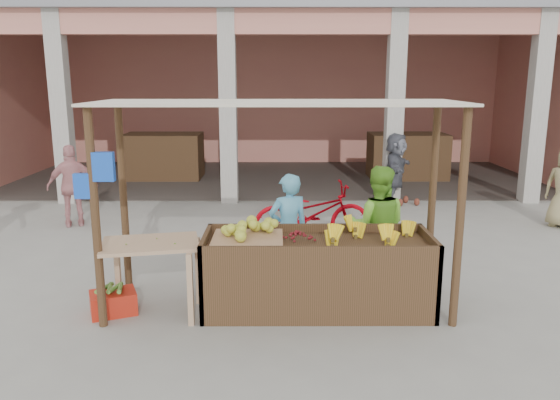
{
  "coord_description": "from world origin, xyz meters",
  "views": [
    {
      "loc": [
        0.05,
        -5.94,
        2.63
      ],
      "look_at": [
        0.08,
        1.2,
        1.03
      ],
      "focal_mm": 35.0,
      "sensor_mm": 36.0,
      "label": 1
    }
  ],
  "objects_px": {
    "vendor_blue": "(288,226)",
    "vendor_green": "(377,223)",
    "fruit_stall": "(317,276)",
    "red_crate": "(113,303)",
    "motorcycle": "(312,212)",
    "side_table": "(151,254)"
  },
  "relations": [
    {
      "from": "vendor_blue",
      "to": "vendor_green",
      "type": "bearing_deg",
      "value": 158.1
    },
    {
      "from": "fruit_stall",
      "to": "red_crate",
      "type": "xyz_separation_m",
      "value": [
        -2.33,
        -0.13,
        -0.27
      ]
    },
    {
      "from": "vendor_blue",
      "to": "motorcycle",
      "type": "xyz_separation_m",
      "value": [
        0.42,
        1.82,
        -0.26
      ]
    },
    {
      "from": "side_table",
      "to": "vendor_blue",
      "type": "height_order",
      "value": "vendor_blue"
    },
    {
      "from": "vendor_green",
      "to": "fruit_stall",
      "type": "bearing_deg",
      "value": 53.35
    },
    {
      "from": "red_crate",
      "to": "side_table",
      "type": "bearing_deg",
      "value": -22.88
    },
    {
      "from": "side_table",
      "to": "motorcycle",
      "type": "relative_size",
      "value": 0.59
    },
    {
      "from": "red_crate",
      "to": "fruit_stall",
      "type": "bearing_deg",
      "value": -18.81
    },
    {
      "from": "side_table",
      "to": "motorcycle",
      "type": "bearing_deg",
      "value": 42.99
    },
    {
      "from": "fruit_stall",
      "to": "vendor_green",
      "type": "height_order",
      "value": "vendor_green"
    },
    {
      "from": "red_crate",
      "to": "motorcycle",
      "type": "bearing_deg",
      "value": 26.44
    },
    {
      "from": "vendor_blue",
      "to": "vendor_green",
      "type": "xyz_separation_m",
      "value": [
        1.13,
        -0.04,
        0.05
      ]
    },
    {
      "from": "vendor_green",
      "to": "motorcycle",
      "type": "xyz_separation_m",
      "value": [
        -0.71,
        1.85,
        -0.31
      ]
    },
    {
      "from": "red_crate",
      "to": "vendor_green",
      "type": "height_order",
      "value": "vendor_green"
    },
    {
      "from": "red_crate",
      "to": "motorcycle",
      "type": "distance_m",
      "value": 3.68
    },
    {
      "from": "vendor_blue",
      "to": "fruit_stall",
      "type": "bearing_deg",
      "value": 91.82
    },
    {
      "from": "motorcycle",
      "to": "fruit_stall",
      "type": "bearing_deg",
      "value": 171.42
    },
    {
      "from": "vendor_green",
      "to": "side_table",
      "type": "bearing_deg",
      "value": 28.82
    },
    {
      "from": "fruit_stall",
      "to": "vendor_blue",
      "type": "bearing_deg",
      "value": 111.84
    },
    {
      "from": "vendor_green",
      "to": "red_crate",
      "type": "bearing_deg",
      "value": 26.15
    },
    {
      "from": "vendor_green",
      "to": "motorcycle",
      "type": "height_order",
      "value": "vendor_green"
    },
    {
      "from": "fruit_stall",
      "to": "vendor_blue",
      "type": "relative_size",
      "value": 1.67
    }
  ]
}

